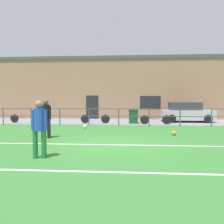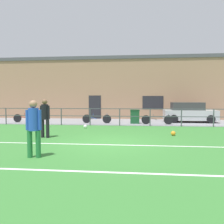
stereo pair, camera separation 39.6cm
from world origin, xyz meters
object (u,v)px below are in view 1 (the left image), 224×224
bicycle_parked_0 (25,118)px  bicycle_parked_2 (95,119)px  player_striker (39,125)px  player_goalkeeper (46,116)px  parked_car_red (186,113)px  soccer_ball_spare (85,126)px  trash_bin_0 (133,116)px  soccer_ball_match (174,133)px  bicycle_parked_1 (156,119)px

bicycle_parked_0 → bicycle_parked_2: bicycle_parked_2 is taller
bicycle_parked_0 → player_striker: bearing=-62.5°
player_goalkeeper → bicycle_parked_0: player_goalkeeper is taller
player_goalkeeper → parked_car_red: bearing=52.3°
player_goalkeeper → soccer_ball_spare: (1.07, 3.48, -0.89)m
bicycle_parked_2 → trash_bin_0: 2.77m
soccer_ball_spare → bicycle_parked_2: size_ratio=0.10×
player_goalkeeper → soccer_ball_match: bearing=20.1°
player_striker → soccer_ball_spare: player_striker is taller
player_goalkeeper → soccer_ball_match: 6.10m
parked_car_red → player_goalkeeper: bearing=-136.8°
soccer_ball_match → bicycle_parked_0: bicycle_parked_0 is taller
trash_bin_0 → bicycle_parked_2: bearing=-177.2°
soccer_ball_match → soccer_ball_spare: 5.38m
soccer_ball_spare → trash_bin_0: trash_bin_0 is taller
soccer_ball_spare → trash_bin_0: (3.00, 2.82, 0.41)m
trash_bin_0 → bicycle_parked_1: bearing=-15.4°
bicycle_parked_2 → bicycle_parked_1: bearing=-3.8°
player_striker → bicycle_parked_0: (-4.99, 9.57, -0.63)m
soccer_ball_spare → parked_car_red: parked_car_red is taller
player_striker → bicycle_parked_0: player_striker is taller
player_goalkeeper → bicycle_parked_2: (1.31, 6.16, -0.65)m
soccer_ball_spare → bicycle_parked_0: (-4.98, 2.68, 0.24)m
parked_car_red → trash_bin_0: 4.34m
trash_bin_0 → player_goalkeeper: bearing=-122.9°
soccer_ball_spare → bicycle_parked_1: 5.14m
player_goalkeeper → bicycle_parked_0: 7.33m
player_striker → soccer_ball_spare: (-0.01, 6.89, -0.87)m
parked_car_red → bicycle_parked_0: (-12.08, -1.53, -0.39)m
player_striker → bicycle_parked_1: bearing=-120.6°
player_striker → bicycle_parked_1: size_ratio=0.80×
bicycle_parked_1 → bicycle_parked_2: 4.31m
player_goalkeeper → soccer_ball_spare: 3.75m
player_striker → soccer_ball_match: player_striker is taller
player_goalkeeper → trash_bin_0: 7.52m
soccer_ball_match → parked_car_red: parked_car_red is taller
player_goalkeeper → parked_car_red: size_ratio=0.46×
bicycle_parked_2 → trash_bin_0: bearing=2.8°
player_striker → bicycle_parked_2: bearing=-96.0°
player_striker → soccer_ball_spare: 6.95m
soccer_ball_spare → trash_bin_0: size_ratio=0.21×
bicycle_parked_1 → bicycle_parked_2: size_ratio=1.02×
player_striker → soccer_ball_spare: bearing=-94.5°
bicycle_parked_1 → trash_bin_0: size_ratio=2.18×
soccer_ball_match → bicycle_parked_2: bicycle_parked_2 is taller
player_striker → bicycle_parked_1: 10.35m
parked_car_red → soccer_ball_spare: bearing=-149.3°
bicycle_parked_2 → trash_bin_0: (2.76, 0.14, 0.17)m
player_goalkeeper → parked_car_red: player_goalkeeper is taller
soccer_ball_match → bicycle_parked_0: (-9.83, 5.00, 0.23)m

